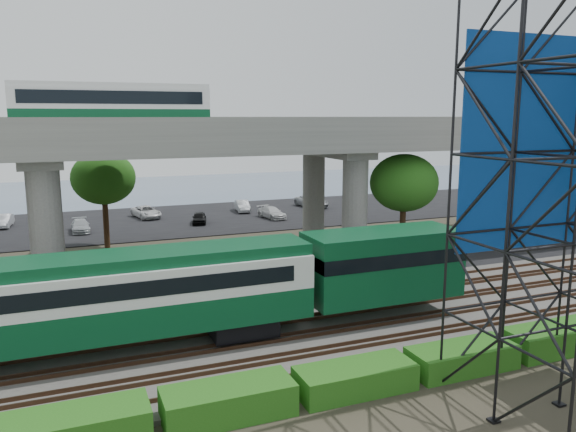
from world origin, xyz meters
name	(u,v)px	position (x,y,z in m)	size (l,w,h in m)	color
ground	(289,352)	(0.00, 0.00, 0.00)	(140.00, 140.00, 0.00)	#474233
ballast_bed	(273,334)	(0.00, 2.00, 0.10)	(90.00, 12.00, 0.20)	slate
service_road	(226,286)	(0.00, 10.50, 0.04)	(90.00, 5.00, 0.08)	black
parking_lot	(163,221)	(0.00, 34.00, 0.04)	(90.00, 18.00, 0.08)	black
harbor_water	(136,193)	(0.00, 56.00, 0.01)	(140.00, 40.00, 0.03)	#475C75
rail_tracks	(273,330)	(0.00, 2.00, 0.28)	(90.00, 9.52, 0.16)	#472D1E
commuter_train	(144,292)	(-5.95, 2.00, 2.88)	(29.30, 3.06, 4.30)	black
overpass	(196,148)	(-0.41, 16.00, 8.21)	(80.00, 12.00, 12.40)	#9E9B93
hedge_strip	(355,377)	(1.01, -4.30, 0.56)	(34.60, 1.80, 1.20)	#1F5C15
trees	(133,189)	(-4.67, 16.17, 5.57)	(40.94, 16.94, 7.69)	#382314
parked_cars	(187,213)	(2.52, 34.00, 0.67)	(37.64, 9.58, 1.31)	white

